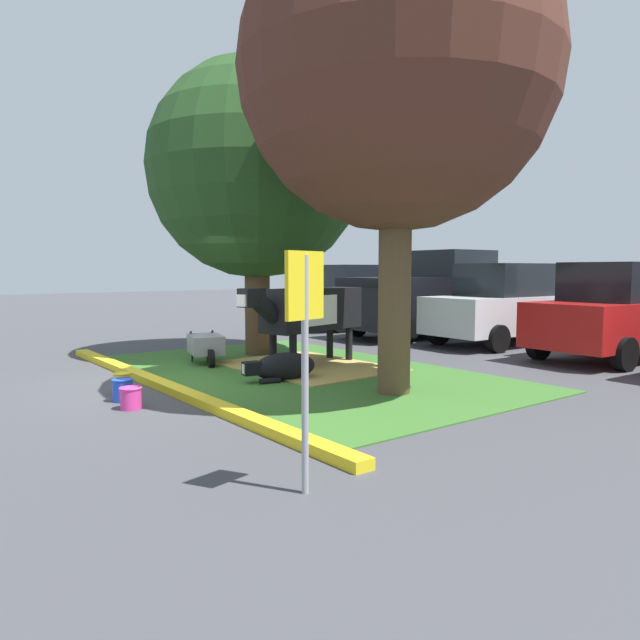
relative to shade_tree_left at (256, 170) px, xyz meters
The scene contains 18 objects.
ground_plane 5.16m from the shade_tree_left, 52.44° to the right, with size 80.00×80.00×0.00m, color #424247.
grass_island 4.66m from the shade_tree_left, 12.02° to the right, with size 8.17×4.89×0.02m, color #386B28.
curb_yellow 5.53m from the shade_tree_left, 52.73° to the right, with size 9.37×0.24×0.12m, color yellow.
hay_bedding 4.46m from the shade_tree_left, ahead, with size 3.20×2.40×0.04m, color tan.
shade_tree_left is the anchor object (origin of this frame).
shade_tree_right 4.79m from the shade_tree_left, ahead, with size 4.63×4.63×7.05m.
cow_holstein 3.49m from the shade_tree_left, ahead, with size 1.25×3.08×1.55m.
calf_lying 4.88m from the shade_tree_left, 23.28° to the right, with size 0.65×1.33×0.48m.
person_handler 4.49m from the shade_tree_left, 18.42° to the left, with size 0.34×0.49×1.62m.
wheelbarrow 3.93m from the shade_tree_left, 71.56° to the right, with size 1.61×0.89×0.63m.
parking_sign 8.47m from the shade_tree_left, 28.32° to the right, with size 0.14×0.44×2.02m.
bucket_yellow 5.75m from the shade_tree_left, 59.68° to the right, with size 0.27×0.27×0.31m.
bucket_blue 6.11m from the shade_tree_left, 54.81° to the right, with size 0.31×0.31×0.32m.
bucket_pink 6.42m from the shade_tree_left, 50.39° to the right, with size 0.30×0.30×0.30m.
sedan_blue 7.23m from the shade_tree_left, 119.26° to the left, with size 2.17×4.48×2.02m.
pickup_truck_black 6.56m from the shade_tree_left, 93.03° to the left, with size 2.40×5.48×2.42m.
hatchback_white 6.99m from the shade_tree_left, 69.96° to the left, with size 2.17×4.48×2.02m.
sedan_red 8.23m from the shade_tree_left, 48.84° to the left, with size 2.17×4.48×2.02m.
Camera 1 is at (8.97, -4.01, 1.87)m, focal length 32.81 mm.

